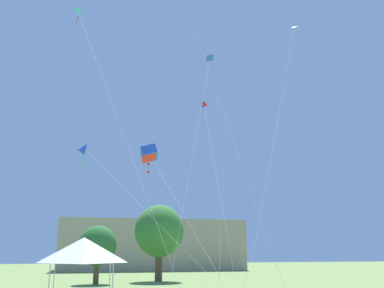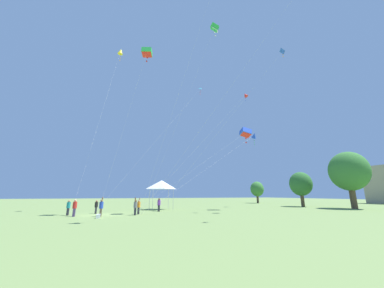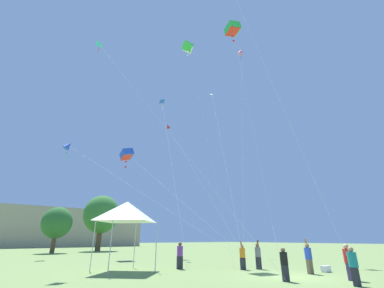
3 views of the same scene
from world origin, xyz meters
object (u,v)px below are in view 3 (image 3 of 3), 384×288
(person_purple_shirt, at_px, (180,254))
(kite_white_delta_0, at_px, (213,98))
(person_blue_shirt, at_px, (308,257))
(kite_red_diamond_1, at_px, (168,127))
(person_orange_shirt, at_px, (242,255))
(kite_blue_diamond_6, at_px, (68,146))
(kite_green_box_3, at_px, (233,29))
(kite_pink_diamond_5, at_px, (241,52))
(cooler_box, at_px, (326,269))
(kite_green_box_9, at_px, (188,47))
(kite_blue_delta_2, at_px, (162,102))
(kite_blue_box_4, at_px, (127,154))
(person_teal_shirt, at_px, (353,265))
(festival_tent, at_px, (127,212))
(person_grey_shirt, at_px, (258,255))
(person_red_shirt, at_px, (349,260))
(kite_cyan_delta_8, at_px, (101,46))
(person_black_shirt, at_px, (284,263))

(person_purple_shirt, height_order, kite_white_delta_0, kite_white_delta_0)
(person_blue_shirt, distance_m, kite_red_diamond_1, 22.72)
(person_orange_shirt, bearing_deg, kite_blue_diamond_6, 47.48)
(kite_green_box_3, distance_m, kite_pink_diamond_5, 12.98)
(cooler_box, height_order, kite_green_box_9, kite_green_box_9)
(kite_blue_delta_2, relative_size, kite_blue_box_4, 1.29)
(cooler_box, bearing_deg, kite_pink_diamond_5, 57.20)
(cooler_box, xyz_separation_m, kite_green_box_3, (-2.51, 3.89, 20.23))
(person_teal_shirt, height_order, person_orange_shirt, person_orange_shirt)
(person_purple_shirt, distance_m, kite_white_delta_0, 29.77)
(person_orange_shirt, height_order, kite_red_diamond_1, kite_red_diamond_1)
(festival_tent, distance_m, person_grey_shirt, 9.31)
(kite_white_delta_0, bearing_deg, kite_blue_diamond_6, 159.87)
(person_grey_shirt, relative_size, person_orange_shirt, 1.03)
(person_purple_shirt, bearing_deg, kite_red_diamond_1, 1.98)
(kite_blue_diamond_6, bearing_deg, kite_blue_delta_2, -14.25)
(festival_tent, distance_m, kite_red_diamond_1, 17.81)
(person_purple_shirt, distance_m, kite_green_box_3, 20.05)
(kite_white_delta_0, bearing_deg, kite_blue_box_4, 174.30)
(person_blue_shirt, xyz_separation_m, kite_blue_delta_2, (2.99, 22.55, 21.36))
(person_blue_shirt, height_order, kite_blue_delta_2, kite_blue_delta_2)
(person_teal_shirt, xyz_separation_m, person_orange_shirt, (0.96, 7.20, 0.01))
(kite_blue_box_4, bearing_deg, kite_white_delta_0, -5.70)
(festival_tent, xyz_separation_m, kite_white_delta_0, (18.39, 10.77, 20.35))
(person_blue_shirt, xyz_separation_m, kite_blue_diamond_6, (-8.84, 25.56, 12.22))
(person_teal_shirt, height_order, person_red_shirt, person_red_shirt)
(person_blue_shirt, xyz_separation_m, kite_red_diamond_1, (0.97, 17.29, 14.70))
(kite_white_delta_0, distance_m, kite_red_diamond_1, 12.56)
(kite_green_box_3, bearing_deg, person_blue_shirt, -76.79)
(person_grey_shirt, relative_size, kite_blue_delta_2, 0.08)
(person_teal_shirt, height_order, kite_white_delta_0, kite_white_delta_0)
(kite_pink_diamond_5, bearing_deg, kite_cyan_delta_8, 166.29)
(person_black_shirt, relative_size, person_red_shirt, 0.91)
(person_grey_shirt, height_order, person_orange_shirt, person_grey_shirt)
(festival_tent, bearing_deg, kite_blue_box_4, 68.23)
(person_black_shirt, height_order, kite_pink_diamond_5, kite_pink_diamond_5)
(kite_white_delta_0, distance_m, kite_pink_diamond_5, 9.00)
(person_orange_shirt, bearing_deg, kite_blue_delta_2, 15.31)
(person_orange_shirt, height_order, kite_blue_box_4, kite_blue_box_4)
(festival_tent, xyz_separation_m, kite_blue_diamond_6, (-0.74, 17.78, 9.54))
(person_black_shirt, relative_size, kite_pink_diamond_5, 0.05)
(person_teal_shirt, height_order, kite_pink_diamond_5, kite_pink_diamond_5)
(kite_pink_diamond_5, height_order, kite_green_box_9, kite_pink_diamond_5)
(person_grey_shirt, distance_m, person_black_shirt, 5.22)
(person_purple_shirt, xyz_separation_m, kite_pink_diamond_5, (12.75, 3.49, 25.96))
(person_orange_shirt, bearing_deg, cooler_box, -114.18)
(person_purple_shirt, height_order, person_blue_shirt, person_blue_shirt)
(cooler_box, height_order, person_black_shirt, person_black_shirt)
(person_orange_shirt, distance_m, kite_green_box_9, 26.43)
(person_blue_shirt, xyz_separation_m, kite_white_delta_0, (10.29, 18.55, 23.03))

